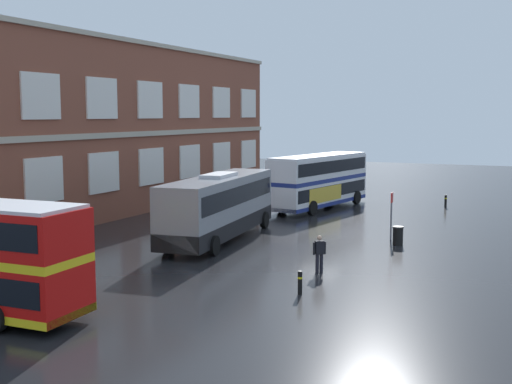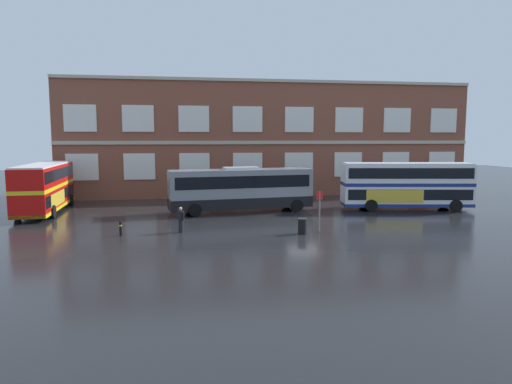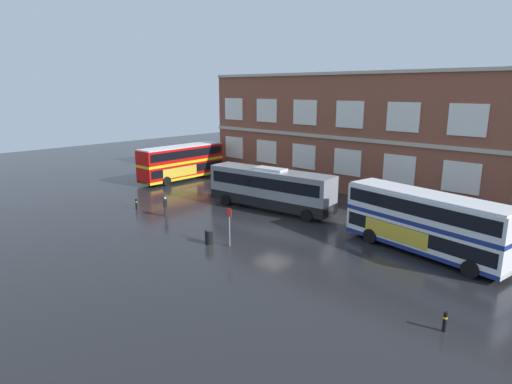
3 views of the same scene
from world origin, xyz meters
The scene contains 9 objects.
ground_plane centered at (0.00, 2.00, 0.00)m, with size 120.00×120.00×0.00m, color black.
brick_terminal_building centered at (0.44, 17.98, 5.99)m, with size 44.06×8.19×12.26m.
double_decker_near centered at (-20.50, 6.93, 2.15)m, with size 3.13×11.08×4.07m.
double_decker_middle centered at (10.08, 3.45, 2.15)m, with size 11.28×4.39×4.07m.
touring_coach centered at (-4.29, 4.43, 1.91)m, with size 12.22×3.99×3.80m.
waiting_passenger centered at (-9.34, -3.32, 0.93)m, with size 0.50×0.54×1.70m.
bus_stand_flag centered at (-0.18, -4.44, 1.64)m, with size 0.44×0.10×2.70m.
station_litter_bin centered at (-1.55, -5.15, 0.52)m, with size 0.60×0.60×1.03m.
safety_bollard_east centered at (-13.12, -3.84, 0.49)m, with size 0.19×0.19×0.95m.
Camera 2 is at (-9.34, -33.75, 6.23)m, focal length 32.38 mm.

